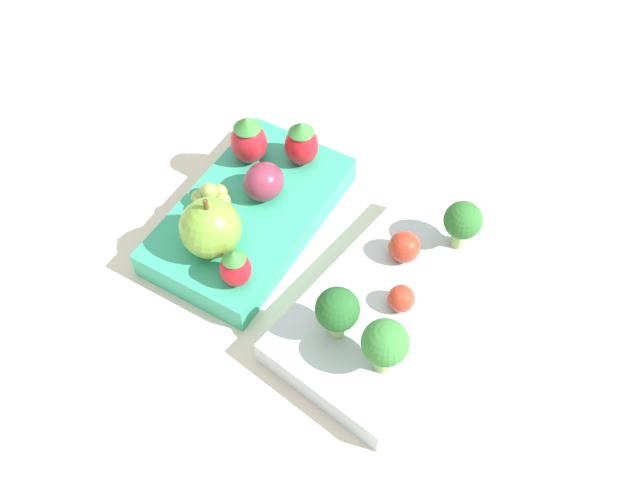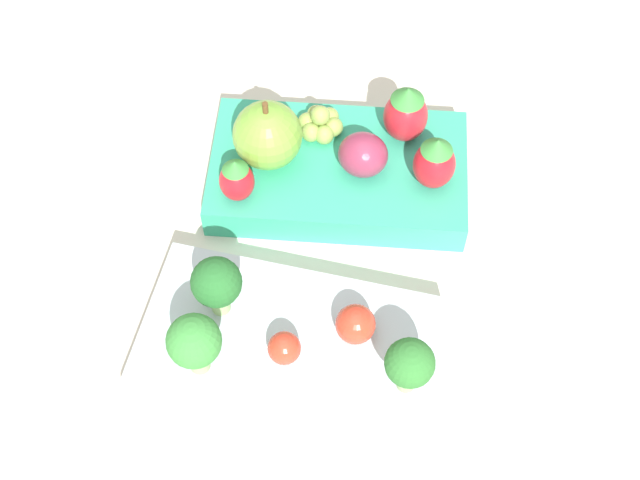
{
  "view_description": "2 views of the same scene",
  "coord_description": "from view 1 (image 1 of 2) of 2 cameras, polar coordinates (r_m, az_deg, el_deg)",
  "views": [
    {
      "loc": [
        0.27,
        0.22,
        0.51
      ],
      "look_at": [
        -0.0,
        0.0,
        0.04
      ],
      "focal_mm": 40.0,
      "sensor_mm": 36.0,
      "label": 1
    },
    {
      "loc": [
        -0.08,
        0.32,
        0.56
      ],
      "look_at": [
        -0.0,
        0.0,
        0.04
      ],
      "focal_mm": 50.0,
      "sensor_mm": 36.0,
      "label": 2
    }
  ],
  "objects": [
    {
      "name": "broccoli_floret_2",
      "position": [
        0.51,
        5.21,
        -8.29
      ],
      "size": [
        0.03,
        0.03,
        0.05
      ],
      "color": "#93B770",
      "rests_on": "bento_box_savoury"
    },
    {
      "name": "bento_box_fruit",
      "position": [
        0.64,
        -5.4,
        2.18
      ],
      "size": [
        0.21,
        0.14,
        0.03
      ],
      "color": "#33A87F",
      "rests_on": "ground_plane"
    },
    {
      "name": "strawberry_1",
      "position": [
        0.64,
        -1.49,
        7.75
      ],
      "size": [
        0.03,
        0.03,
        0.05
      ],
      "color": "red",
      "rests_on": "bento_box_fruit"
    },
    {
      "name": "bento_box_savoury",
      "position": [
        0.59,
        5.93,
        -5.23
      ],
      "size": [
        0.2,
        0.12,
        0.03
      ],
      "color": "silver",
      "rests_on": "ground_plane"
    },
    {
      "name": "grape_cluster",
      "position": [
        0.63,
        -8.73,
        3.32
      ],
      "size": [
        0.04,
        0.03,
        0.03
      ],
      "color": "#8EA84C",
      "rests_on": "bento_box_fruit"
    },
    {
      "name": "strawberry_0",
      "position": [
        0.65,
        -5.74,
        7.99
      ],
      "size": [
        0.03,
        0.03,
        0.05
      ],
      "color": "red",
      "rests_on": "bento_box_fruit"
    },
    {
      "name": "ground_plane",
      "position": [
        0.62,
        -0.34,
        -2.21
      ],
      "size": [
        4.0,
        4.0,
        0.0
      ],
      "primitive_type": "plane",
      "color": "beige"
    },
    {
      "name": "broccoli_floret_0",
      "position": [
        0.53,
        1.4,
        -5.67
      ],
      "size": [
        0.03,
        0.03,
        0.05
      ],
      "color": "#93B770",
      "rests_on": "bento_box_savoury"
    },
    {
      "name": "cherry_tomato_0",
      "position": [
        0.59,
        6.76,
        -0.54
      ],
      "size": [
        0.03,
        0.03,
        0.03
      ],
      "color": "red",
      "rests_on": "bento_box_savoury"
    },
    {
      "name": "strawberry_2",
      "position": [
        0.57,
        -6.79,
        -2.19
      ],
      "size": [
        0.03,
        0.03,
        0.04
      ],
      "color": "red",
      "rests_on": "bento_box_fruit"
    },
    {
      "name": "cherry_tomato_1",
      "position": [
        0.56,
        6.59,
        -4.59
      ],
      "size": [
        0.02,
        0.02,
        0.02
      ],
      "color": "red",
      "rests_on": "bento_box_savoury"
    },
    {
      "name": "apple",
      "position": [
        0.58,
        -8.75,
        0.96
      ],
      "size": [
        0.05,
        0.05,
        0.06
      ],
      "color": "#70A838",
      "rests_on": "bento_box_fruit"
    },
    {
      "name": "plum",
      "position": [
        0.62,
        -4.51,
        4.67
      ],
      "size": [
        0.04,
        0.03,
        0.03
      ],
      "color": "#892D47",
      "rests_on": "bento_box_fruit"
    },
    {
      "name": "broccoli_floret_1",
      "position": [
        0.59,
        11.34,
        1.46
      ],
      "size": [
        0.03,
        0.03,
        0.05
      ],
      "color": "#93B770",
      "rests_on": "bento_box_savoury"
    }
  ]
}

